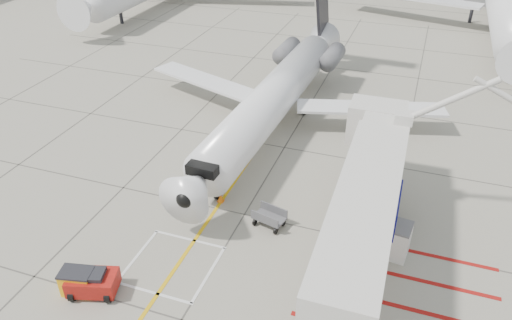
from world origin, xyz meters
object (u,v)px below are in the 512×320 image
at_px(jet_bridge, 362,226).
at_px(pushback_tug, 93,282).
at_px(spill_bin, 78,281).
at_px(regional_jet, 262,89).

bearing_deg(jet_bridge, pushback_tug, -158.90).
xyz_separation_m(pushback_tug, spill_bin, (-0.68, -0.19, -0.02)).
distance_m(pushback_tug, spill_bin, 0.71).
height_order(jet_bridge, pushback_tug, jet_bridge).
bearing_deg(pushback_tug, spill_bin, 179.53).
relative_size(regional_jet, jet_bridge, 1.73).
bearing_deg(jet_bridge, spill_bin, -159.22).
bearing_deg(regional_jet, pushback_tug, -97.71).
distance_m(regional_jet, pushback_tug, 16.66).
bearing_deg(spill_bin, regional_jet, 65.22).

